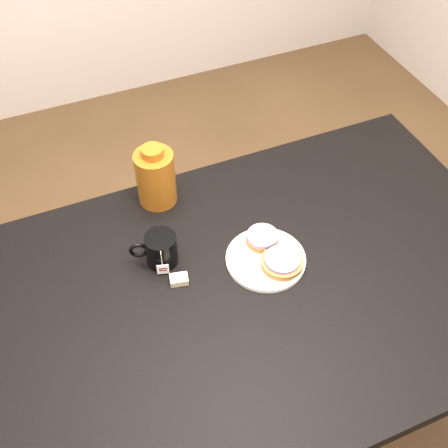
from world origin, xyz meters
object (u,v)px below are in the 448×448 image
object	(u,v)px
bagel_front	(282,262)
mug	(160,249)
teabag_pouch	(179,279)
bagel_package	(156,177)
bagel_back	(262,238)
plate	(266,259)
table	(256,303)

from	to	relation	value
bagel_front	mug	distance (m)	0.31
teabag_pouch	bagel_package	size ratio (longest dim) A/B	0.24
bagel_back	bagel_front	bearing A→B (deg)	-82.24
bagel_package	plate	bearing A→B (deg)	-60.05
bagel_back	bagel_package	bearing A→B (deg)	126.82
bagel_back	teabag_pouch	bearing A→B (deg)	-173.02
plate	teabag_pouch	size ratio (longest dim) A/B	4.55
table	mug	distance (m)	0.28
table	bagel_package	bearing A→B (deg)	109.43
bagel_front	teabag_pouch	distance (m)	0.26
table	teabag_pouch	world-z (taller)	teabag_pouch
plate	bagel_back	xyz separation A→B (m)	(0.01, 0.05, 0.02)
table	bagel_package	distance (m)	0.43
bagel_front	bagel_package	bearing A→B (deg)	120.73
table	bagel_back	bearing A→B (deg)	59.45
bagel_front	bagel_package	size ratio (longest dim) A/B	0.81
bagel_back	teabag_pouch	distance (m)	0.24
mug	teabag_pouch	xyz separation A→B (m)	(0.02, -0.08, -0.04)
bagel_back	bagel_package	distance (m)	0.34
bagel_back	bagel_front	distance (m)	0.09
plate	bagel_package	size ratio (longest dim) A/B	1.10
table	bagel_package	xyz separation A→B (m)	(-0.13, 0.38, 0.17)
bagel_back	teabag_pouch	size ratio (longest dim) A/B	2.26
table	mug	size ratio (longest dim) A/B	10.85
plate	mug	distance (m)	0.27
plate	mug	size ratio (longest dim) A/B	1.59
table	bagel_front	size ratio (longest dim) A/B	9.28
table	mug	xyz separation A→B (m)	(-0.19, 0.16, 0.13)
table	bagel_front	distance (m)	0.13
mug	teabag_pouch	size ratio (longest dim) A/B	2.87
teabag_pouch	mug	bearing A→B (deg)	102.98
bagel_back	bagel_front	world-z (taller)	same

